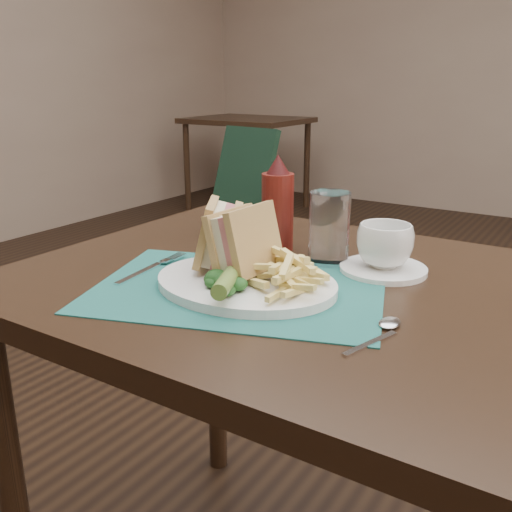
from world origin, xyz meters
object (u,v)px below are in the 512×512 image
(sandwich_half_a, at_px, (206,235))
(saucer, at_px, (383,269))
(table_bg_left, at_px, (248,164))
(plate, at_px, (246,283))
(drinking_glass, at_px, (329,228))
(sandwich_half_b, at_px, (234,238))
(check_presenter, at_px, (242,182))
(placemat, at_px, (238,288))
(coffee_cup, at_px, (385,245))
(ketchup_bottle, at_px, (278,203))
(table_main, at_px, (282,459))

(sandwich_half_a, height_order, saucer, sandwich_half_a)
(sandwich_half_a, bearing_deg, table_bg_left, 90.84)
(plate, bearing_deg, drinking_glass, 72.70)
(table_bg_left, bearing_deg, sandwich_half_b, -56.81)
(plate, xyz_separation_m, sandwich_half_b, (-0.03, 0.02, 0.07))
(drinking_glass, distance_m, check_presenter, 0.27)
(drinking_glass, bearing_deg, check_presenter, 160.35)
(placemat, bearing_deg, plate, 39.14)
(sandwich_half_b, relative_size, coffee_cup, 1.21)
(coffee_cup, height_order, check_presenter, check_presenter)
(sandwich_half_a, bearing_deg, plate, -41.22)
(plate, height_order, sandwich_half_a, sandwich_half_a)
(table_bg_left, bearing_deg, ketchup_bottle, -55.59)
(saucer, distance_m, check_presenter, 0.38)
(check_presenter, bearing_deg, table_main, -33.41)
(table_main, relative_size, saucer, 6.00)
(saucer, height_order, ketchup_bottle, ketchup_bottle)
(placemat, bearing_deg, ketchup_bottle, 104.72)
(coffee_cup, height_order, drinking_glass, drinking_glass)
(table_bg_left, bearing_deg, plate, -56.53)
(placemat, height_order, sandwich_half_b, sandwich_half_b)
(drinking_glass, bearing_deg, placemat, -107.12)
(ketchup_bottle, bearing_deg, coffee_cup, -3.36)
(sandwich_half_b, distance_m, check_presenter, 0.31)
(ketchup_bottle, bearing_deg, table_bg_left, 124.41)
(sandwich_half_b, height_order, check_presenter, check_presenter)
(placemat, bearing_deg, saucer, 51.22)
(table_bg_left, xyz_separation_m, placemat, (2.14, -3.26, 0.38))
(table_bg_left, distance_m, drinking_glass, 3.79)
(check_presenter, bearing_deg, sandwich_half_b, -50.61)
(drinking_glass, distance_m, ketchup_bottle, 0.12)
(ketchup_bottle, bearing_deg, saucer, -3.36)
(sandwich_half_b, bearing_deg, placemat, -41.92)
(placemat, relative_size, plate, 1.52)
(plate, distance_m, coffee_cup, 0.25)
(placemat, distance_m, coffee_cup, 0.27)
(sandwich_half_b, height_order, drinking_glass, sandwich_half_b)
(sandwich_half_b, distance_m, saucer, 0.27)
(table_main, relative_size, ketchup_bottle, 4.84)
(ketchup_bottle, bearing_deg, check_presenter, 151.39)
(check_presenter, bearing_deg, drinking_glass, -11.79)
(table_main, bearing_deg, plate, -101.20)
(sandwich_half_a, relative_size, ketchup_bottle, 0.61)
(table_main, height_order, sandwich_half_a, sandwich_half_a)
(drinking_glass, bearing_deg, sandwich_half_b, -115.67)
(sandwich_half_b, bearing_deg, plate, -22.75)
(saucer, xyz_separation_m, ketchup_bottle, (-0.22, 0.01, 0.09))
(plate, bearing_deg, placemat, -142.95)
(saucer, relative_size, ketchup_bottle, 0.81)
(drinking_glass, bearing_deg, table_bg_left, 125.74)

